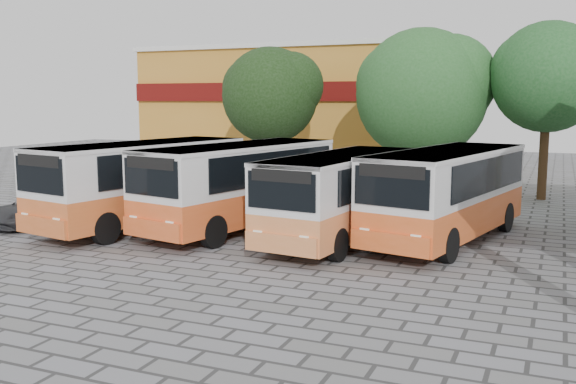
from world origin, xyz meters
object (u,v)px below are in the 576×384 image
at_px(bus_centre_left, 240,181).
at_px(parked_car, 39,209).
at_px(bus_far_right, 448,189).
at_px(bus_far_left, 143,178).
at_px(bus_centre_right, 342,191).

relative_size(bus_centre_left, parked_car, 2.13).
bearing_deg(bus_far_right, bus_far_left, -157.87).
bearing_deg(bus_far_left, bus_far_right, 20.96).
bearing_deg(bus_far_right, parked_car, -155.90).
bearing_deg(parked_car, bus_centre_left, 20.54).
bearing_deg(bus_far_right, bus_centre_left, -160.22).
distance_m(bus_centre_left, bus_far_right, 7.28).
bearing_deg(bus_centre_left, bus_centre_right, 7.09).
relative_size(bus_centre_right, parked_car, 1.95).
height_order(bus_far_left, bus_far_right, bus_far_left).
height_order(bus_far_right, parked_car, bus_far_right).
distance_m(bus_far_left, bus_centre_right, 7.54).
relative_size(bus_far_left, bus_centre_left, 1.01).
bearing_deg(bus_centre_right, bus_centre_left, -178.41).
bearing_deg(bus_far_right, bus_centre_right, -145.92).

